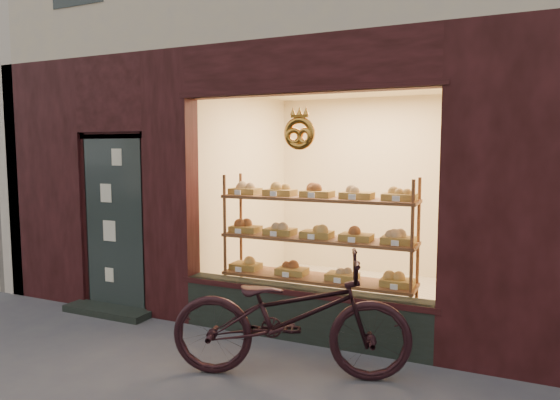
% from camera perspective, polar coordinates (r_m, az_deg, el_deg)
% --- Properties ---
extents(display_shelf, '(2.20, 0.45, 1.70)m').
position_cam_1_polar(display_shelf, '(5.60, 4.23, -5.60)').
color(display_shelf, '#55341B').
rests_on(display_shelf, ground).
extents(bicycle, '(2.21, 1.36, 1.10)m').
position_cam_1_polar(bicycle, '(4.46, 1.20, -13.06)').
color(bicycle, black).
rests_on(bicycle, ground).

